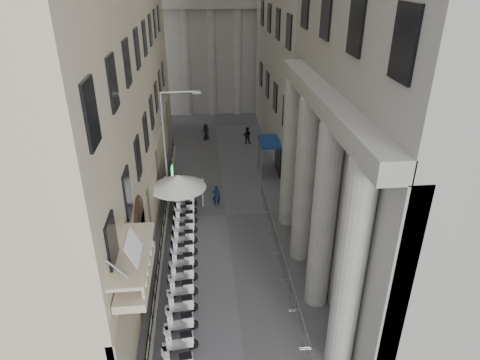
{
  "coord_description": "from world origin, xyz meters",
  "views": [
    {
      "loc": [
        -1.48,
        -7.34,
        16.16
      ],
      "look_at": [
        0.69,
        15.82,
        4.5
      ],
      "focal_mm": 32.0,
      "sensor_mm": 36.0,
      "label": 1
    }
  ],
  "objects_px": {
    "pedestrian_a": "(216,195)",
    "pedestrian_b": "(247,135)",
    "street_lamp": "(169,140)",
    "info_kiosk": "(170,175)",
    "security_tent": "(174,179)"
  },
  "relations": [
    {
      "from": "pedestrian_a",
      "to": "pedestrian_b",
      "type": "xyz_separation_m",
      "value": [
        3.61,
        12.24,
        0.06
      ]
    },
    {
      "from": "pedestrian_a",
      "to": "pedestrian_b",
      "type": "relative_size",
      "value": 0.93
    },
    {
      "from": "street_lamp",
      "to": "pedestrian_a",
      "type": "height_order",
      "value": "street_lamp"
    },
    {
      "from": "info_kiosk",
      "to": "street_lamp",
      "type": "bearing_deg",
      "value": -77.64
    },
    {
      "from": "street_lamp",
      "to": "info_kiosk",
      "type": "height_order",
      "value": "street_lamp"
    },
    {
      "from": "street_lamp",
      "to": "info_kiosk",
      "type": "xyz_separation_m",
      "value": [
        -0.34,
        2.92,
        -4.15
      ]
    },
    {
      "from": "street_lamp",
      "to": "pedestrian_a",
      "type": "bearing_deg",
      "value": -12.79
    },
    {
      "from": "pedestrian_b",
      "to": "pedestrian_a",
      "type": "bearing_deg",
      "value": 80.87
    },
    {
      "from": "pedestrian_a",
      "to": "pedestrian_b",
      "type": "height_order",
      "value": "pedestrian_b"
    },
    {
      "from": "security_tent",
      "to": "pedestrian_b",
      "type": "xyz_separation_m",
      "value": [
        6.6,
        12.98,
        -1.78
      ]
    },
    {
      "from": "street_lamp",
      "to": "pedestrian_b",
      "type": "height_order",
      "value": "street_lamp"
    },
    {
      "from": "security_tent",
      "to": "pedestrian_a",
      "type": "bearing_deg",
      "value": 13.93
    },
    {
      "from": "info_kiosk",
      "to": "pedestrian_b",
      "type": "distance_m",
      "value": 11.28
    },
    {
      "from": "street_lamp",
      "to": "security_tent",
      "type": "bearing_deg",
      "value": -81.47
    },
    {
      "from": "pedestrian_a",
      "to": "street_lamp",
      "type": "bearing_deg",
      "value": -12.81
    }
  ]
}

